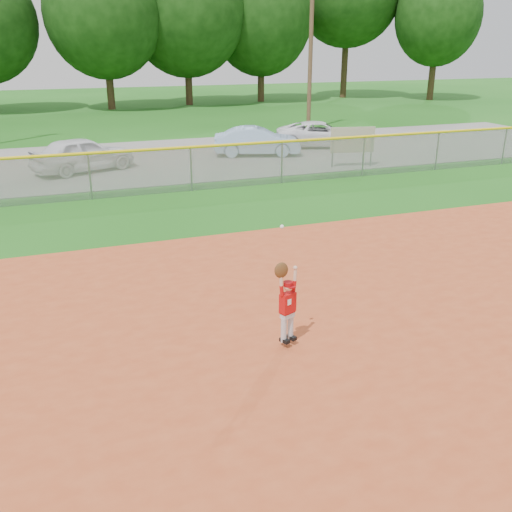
{
  "coord_description": "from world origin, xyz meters",
  "views": [
    {
      "loc": [
        -4.52,
        -8.74,
        4.78
      ],
      "look_at": [
        -1.14,
        0.48,
        1.1
      ],
      "focal_mm": 40.0,
      "sensor_mm": 36.0,
      "label": 1
    }
  ],
  "objects": [
    {
      "name": "sponsor_sign",
      "position": [
        7.07,
        11.58,
        1.08
      ],
      "size": [
        1.81,
        0.39,
        1.63
      ],
      "color": "gray",
      "rests_on": "ground"
    },
    {
      "name": "car_white_a",
      "position": [
        -3.23,
        14.43,
        0.71
      ],
      "size": [
        4.28,
        2.99,
        1.35
      ],
      "primitive_type": "imported",
      "rotation": [
        0.0,
        0.0,
        1.96
      ],
      "color": "white",
      "rests_on": "parking_strip"
    },
    {
      "name": "outfield_fence",
      "position": [
        0.0,
        10.0,
        0.88
      ],
      "size": [
        40.06,
        0.1,
        1.55
      ],
      "color": "gray",
      "rests_on": "ground"
    },
    {
      "name": "power_lines",
      "position": [
        1.0,
        22.0,
        4.68
      ],
      "size": [
        19.4,
        0.24,
        9.0
      ],
      "color": "#4C3823",
      "rests_on": "ground"
    },
    {
      "name": "ballplayer",
      "position": [
        -1.16,
        -1.03,
        0.84
      ],
      "size": [
        0.47,
        0.27,
        2.05
      ],
      "color": "silver",
      "rests_on": "ground"
    },
    {
      "name": "car_blue",
      "position": [
        4.34,
        15.29,
        0.66
      ],
      "size": [
        4.03,
        2.41,
        1.26
      ],
      "primitive_type": "imported",
      "rotation": [
        0.0,
        0.0,
        1.27
      ],
      "color": "#9ABCE6",
      "rests_on": "parking_strip"
    },
    {
      "name": "car_white_b",
      "position": [
        8.04,
        16.39,
        0.63
      ],
      "size": [
        4.71,
        3.27,
        1.2
      ],
      "primitive_type": "imported",
      "rotation": [
        0.0,
        0.0,
        1.24
      ],
      "color": "white",
      "rests_on": "parking_strip"
    },
    {
      "name": "tree_line",
      "position": [
        0.96,
        37.9,
        7.53
      ],
      "size": [
        62.37,
        13.0,
        14.43
      ],
      "color": "#422D1C",
      "rests_on": "ground"
    },
    {
      "name": "clay_infield",
      "position": [
        0.0,
        -3.0,
        0.02
      ],
      "size": [
        24.0,
        16.0,
        0.04
      ],
      "primitive_type": "cube",
      "color": "#B34420",
      "rests_on": "ground"
    },
    {
      "name": "parking_strip",
      "position": [
        0.0,
        16.0,
        0.01
      ],
      "size": [
        44.0,
        10.0,
        0.03
      ],
      "primitive_type": "cube",
      "color": "slate",
      "rests_on": "ground"
    },
    {
      "name": "ground",
      "position": [
        0.0,
        0.0,
        0.0
      ],
      "size": [
        120.0,
        120.0,
        0.0
      ],
      "primitive_type": "plane",
      "color": "#1B5D15",
      "rests_on": "ground"
    }
  ]
}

